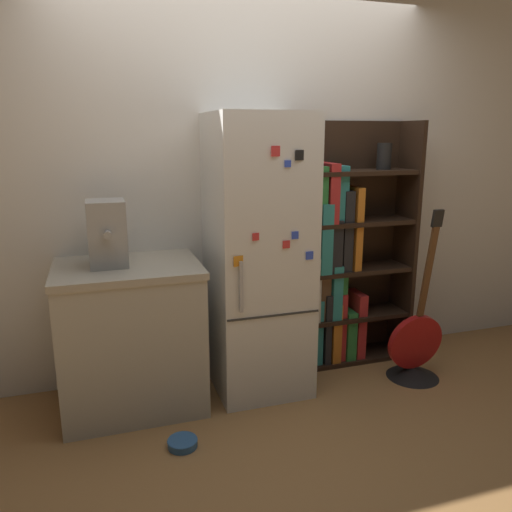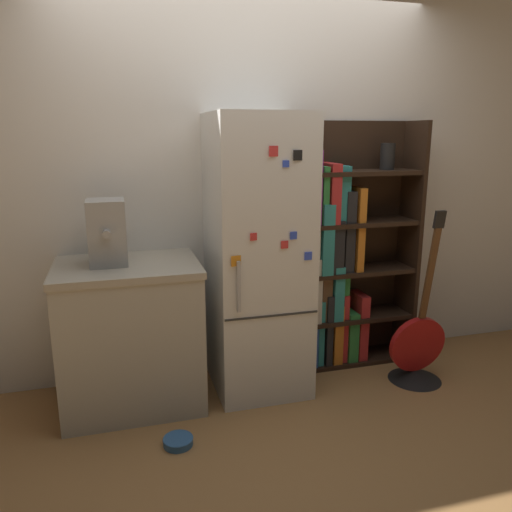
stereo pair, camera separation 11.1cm
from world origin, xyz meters
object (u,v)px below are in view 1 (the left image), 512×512
(refrigerator, at_px, (258,256))
(pet_bowl, at_px, (182,442))
(bookshelf, at_px, (338,261))
(espresso_machine, at_px, (107,233))
(guitar, at_px, (414,354))

(refrigerator, height_order, pet_bowl, refrigerator)
(refrigerator, relative_size, bookshelf, 1.02)
(espresso_machine, height_order, guitar, espresso_machine)
(bookshelf, bearing_deg, pet_bowl, -149.95)
(bookshelf, xyz_separation_m, guitar, (0.39, -0.43, -0.59))
(guitar, bearing_deg, bookshelf, 131.78)
(pet_bowl, bearing_deg, refrigerator, 42.35)
(espresso_machine, distance_m, pet_bowl, 1.23)
(bookshelf, height_order, guitar, bookshelf)
(refrigerator, relative_size, pet_bowl, 10.71)
(bookshelf, distance_m, espresso_machine, 1.61)
(espresso_machine, distance_m, guitar, 2.17)
(espresso_machine, xyz_separation_m, pet_bowl, (0.30, -0.56, -1.06))
(refrigerator, bearing_deg, espresso_machine, 179.52)
(guitar, height_order, pet_bowl, guitar)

